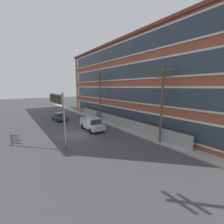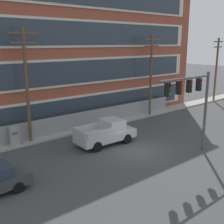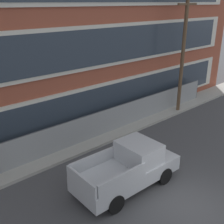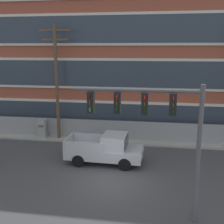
{
  "view_description": "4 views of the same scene",
  "coord_description": "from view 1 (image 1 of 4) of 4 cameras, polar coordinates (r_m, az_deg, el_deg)",
  "views": [
    {
      "loc": [
        19.18,
        -7.45,
        6.6
      ],
      "look_at": [
        2.49,
        4.2,
        3.17
      ],
      "focal_mm": 24.0,
      "sensor_mm": 36.0,
      "label": 1
    },
    {
      "loc": [
        -14.32,
        -14.23,
        8.1
      ],
      "look_at": [
        -0.73,
        2.23,
        2.79
      ],
      "focal_mm": 45.0,
      "sensor_mm": 36.0,
      "label": 2
    },
    {
      "loc": [
        -8.61,
        -4.67,
        7.9
      ],
      "look_at": [
        0.13,
        5.0,
        2.74
      ],
      "focal_mm": 45.0,
      "sensor_mm": 36.0,
      "label": 3
    },
    {
      "loc": [
        2.23,
        -14.34,
        7.45
      ],
      "look_at": [
        -0.31,
        2.18,
        3.63
      ],
      "focal_mm": 45.0,
      "sensor_mm": 36.0,
      "label": 4
    }
  ],
  "objects": [
    {
      "name": "utility_pole_midblock",
      "position": [
        17.86,
        18.47,
        3.67
      ],
      "size": [
        2.4,
        0.26,
        8.92
      ],
      "color": "brown",
      "rests_on": "ground"
    },
    {
      "name": "brick_mill_building",
      "position": [
        29.14,
        9.19,
        10.61
      ],
      "size": [
        37.91,
        9.59,
        14.36
      ],
      "color": "brown",
      "rests_on": "ground"
    },
    {
      "name": "electrical_cabinet",
      "position": [
        30.33,
        -5.98,
        -1.41
      ],
      "size": [
        0.66,
        0.53,
        1.71
      ],
      "color": "#939993",
      "rests_on": "ground"
    },
    {
      "name": "traffic_signal_mast",
      "position": [
        17.59,
        -19.76,
        2.18
      ],
      "size": [
        5.33,
        0.43,
        6.06
      ],
      "color": "#4C4C51",
      "rests_on": "ground"
    },
    {
      "name": "sedan_dark_grey",
      "position": [
        31.56,
        -19.35,
        -1.58
      ],
      "size": [
        4.49,
        2.08,
        1.56
      ],
      "color": "#383A3D",
      "rests_on": "ground"
    },
    {
      "name": "chain_link_fence",
      "position": [
        25.68,
        1.67,
        -3.32
      ],
      "size": [
        26.15,
        0.06,
        1.72
      ],
      "color": "gray",
      "rests_on": "ground"
    },
    {
      "name": "sidewalk_building_side",
      "position": [
        25.1,
        2.69,
        -5.51
      ],
      "size": [
        80.0,
        1.82,
        0.16
      ],
      "primitive_type": "cube",
      "color": "#9E9B93",
      "rests_on": "ground"
    },
    {
      "name": "pickup_truck_silver",
      "position": [
        23.18,
        -7.53,
        -4.65
      ],
      "size": [
        5.12,
        2.25,
        2.0
      ],
      "color": "#B2B5BA",
      "rests_on": "ground"
    },
    {
      "name": "utility_pole_near_corner",
      "position": [
        28.67,
        -4.56,
        6.58
      ],
      "size": [
        2.47,
        0.26,
        9.3
      ],
      "color": "brown",
      "rests_on": "ground"
    },
    {
      "name": "ground_plane",
      "position": [
        21.61,
        -13.17,
        -8.49
      ],
      "size": [
        160.0,
        160.0,
        0.0
      ],
      "primitive_type": "plane",
      "color": "#424244"
    }
  ]
}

